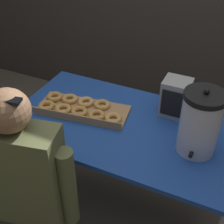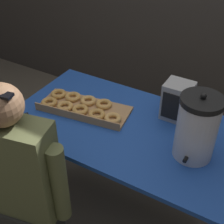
# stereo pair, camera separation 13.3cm
# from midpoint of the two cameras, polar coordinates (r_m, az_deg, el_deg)

# --- Properties ---
(ground_plane) EXTENTS (12.00, 12.00, 0.00)m
(ground_plane) POSITION_cam_midpoint_polar(r_m,az_deg,el_deg) (2.37, 0.31, -16.45)
(ground_plane) COLOR brown
(folding_table) EXTENTS (1.36, 0.76, 0.75)m
(folding_table) POSITION_cam_midpoint_polar(r_m,az_deg,el_deg) (1.86, 0.38, -3.41)
(folding_table) COLOR #1E479E
(folding_table) RESTS_ON ground
(donut_box) EXTENTS (0.59, 0.31, 0.05)m
(donut_box) POSITION_cam_midpoint_polar(r_m,az_deg,el_deg) (1.93, -7.78, 0.62)
(donut_box) COLOR tan
(donut_box) RESTS_ON folding_table
(coffee_urn) EXTENTS (0.21, 0.24, 0.38)m
(coffee_urn) POSITION_cam_midpoint_polar(r_m,az_deg,el_deg) (1.60, 13.52, -2.00)
(coffee_urn) COLOR silver
(coffee_urn) RESTS_ON folding_table
(cell_phone) EXTENTS (0.13, 0.15, 0.01)m
(cell_phone) POSITION_cam_midpoint_polar(r_m,az_deg,el_deg) (1.92, -18.97, -2.14)
(cell_phone) COLOR black
(cell_phone) RESTS_ON folding_table
(space_heater) EXTENTS (0.16, 0.15, 0.23)m
(space_heater) POSITION_cam_midpoint_polar(r_m,az_deg,el_deg) (1.87, 9.56, 2.56)
(space_heater) COLOR #9E9E9E
(space_heater) RESTS_ON folding_table
(person_seated) EXTENTS (0.52, 0.27, 1.24)m
(person_seated) POSITION_cam_midpoint_polar(r_m,az_deg,el_deg) (1.72, -17.15, -14.65)
(person_seated) COLOR #33332D
(person_seated) RESTS_ON ground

